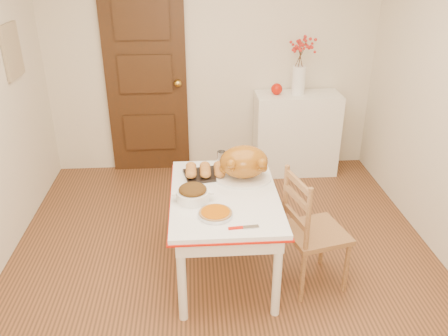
{
  "coord_description": "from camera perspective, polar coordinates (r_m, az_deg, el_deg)",
  "views": [
    {
      "loc": [
        -0.21,
        -2.81,
        2.29
      ],
      "look_at": [
        -0.01,
        0.11,
        0.87
      ],
      "focal_mm": 36.47,
      "sensor_mm": 36.0,
      "label": 1
    }
  ],
  "objects": [
    {
      "name": "pumpkin_pie",
      "position": [
        3.01,
        -1.08,
        -5.67
      ],
      "size": [
        0.25,
        0.25,
        0.05
      ],
      "primitive_type": "cylinder",
      "rotation": [
        0.0,
        0.0,
        -0.12
      ],
      "color": "#AF5000",
      "rests_on": "kitchen_table"
    },
    {
      "name": "wall_back",
      "position": [
        4.92,
        -1.52,
        13.73
      ],
      "size": [
        3.5,
        0.0,
        2.5
      ],
      "primitive_type": "cube",
      "color": "beige",
      "rests_on": "ground"
    },
    {
      "name": "photo_board",
      "position": [
        4.36,
        -25.05,
        13.15
      ],
      "size": [
        0.03,
        0.35,
        0.45
      ],
      "primitive_type": "cube",
      "color": "#CCBA85",
      "rests_on": "ground"
    },
    {
      "name": "shaker_pair",
      "position": [
        3.67,
        3.94,
        0.85
      ],
      "size": [
        0.1,
        0.04,
        0.09
      ],
      "primitive_type": null,
      "rotation": [
        0.0,
        0.0,
        -0.04
      ],
      "color": "white",
      "rests_on": "kitchen_table"
    },
    {
      "name": "door_back",
      "position": [
        4.97,
        -9.72,
        10.86
      ],
      "size": [
        0.85,
        0.06,
        2.06
      ],
      "primitive_type": "cube",
      "color": "#3D1F0E",
      "rests_on": "ground"
    },
    {
      "name": "kitchen_table",
      "position": [
        3.47,
        0.06,
        -8.18
      ],
      "size": [
        0.79,
        1.15,
        0.69
      ],
      "primitive_type": null,
      "color": "white",
      "rests_on": "floor"
    },
    {
      "name": "apple",
      "position": [
        4.86,
        6.62,
        9.8
      ],
      "size": [
        0.12,
        0.12,
        0.12
      ],
      "primitive_type": "sphere",
      "color": "#BD1304",
      "rests_on": "sideboard"
    },
    {
      "name": "turkey_platter",
      "position": [
        3.42,
        2.51,
        0.55
      ],
      "size": [
        0.49,
        0.42,
        0.27
      ],
      "primitive_type": null,
      "rotation": [
        0.0,
        0.0,
        0.21
      ],
      "color": "#A25B11",
      "rests_on": "kitchen_table"
    },
    {
      "name": "carving_knife",
      "position": [
        3.14,
        -2.78,
        -4.62
      ],
      "size": [
        0.22,
        0.21,
        0.01
      ],
      "primitive_type": null,
      "rotation": [
        0.0,
        0.0,
        -0.78
      ],
      "color": "silver",
      "rests_on": "kitchen_table"
    },
    {
      "name": "rolls_tray",
      "position": [
        3.52,
        -2.36,
        -0.36
      ],
      "size": [
        0.35,
        0.3,
        0.08
      ],
      "primitive_type": null,
      "rotation": [
        0.0,
        0.0,
        0.2
      ],
      "color": "#A35F22",
      "rests_on": "kitchen_table"
    },
    {
      "name": "berry_vase",
      "position": [
        4.84,
        9.48,
        12.62
      ],
      "size": [
        0.32,
        0.32,
        0.62
      ],
      "primitive_type": null,
      "color": "white",
      "rests_on": "sideboard"
    },
    {
      "name": "sideboard",
      "position": [
        5.07,
        8.98,
        4.28
      ],
      "size": [
        0.9,
        0.4,
        0.9
      ],
      "primitive_type": "cube",
      "color": "white",
      "rests_on": "floor"
    },
    {
      "name": "chair_oak",
      "position": [
        3.36,
        11.47,
        -7.62
      ],
      "size": [
        0.49,
        0.49,
        0.92
      ],
      "primitive_type": null,
      "rotation": [
        0.0,
        0.0,
        1.81
      ],
      "color": "#9D6941",
      "rests_on": "floor"
    },
    {
      "name": "drinking_glass",
      "position": [
        3.69,
        -0.33,
        1.23
      ],
      "size": [
        0.07,
        0.07,
        0.12
      ],
      "primitive_type": "cylinder",
      "rotation": [
        0.0,
        0.0,
        0.03
      ],
      "color": "white",
      "rests_on": "kitchen_table"
    },
    {
      "name": "floor",
      "position": [
        3.63,
        0.2,
        -13.19
      ],
      "size": [
        3.5,
        4.0,
        0.0
      ],
      "primitive_type": "cube",
      "color": "#442C19",
      "rests_on": "ground"
    },
    {
      "name": "pie_server",
      "position": [
        2.9,
        2.47,
        -7.43
      ],
      "size": [
        0.2,
        0.07,
        0.01
      ],
      "primitive_type": null,
      "rotation": [
        0.0,
        0.0,
        0.09
      ],
      "color": "silver",
      "rests_on": "kitchen_table"
    },
    {
      "name": "stuffing_dish",
      "position": [
        3.18,
        -3.93,
        -3.17
      ],
      "size": [
        0.31,
        0.26,
        0.11
      ],
      "primitive_type": null,
      "rotation": [
        0.0,
        0.0,
        0.1
      ],
      "color": "brown",
      "rests_on": "kitchen_table"
    }
  ]
}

